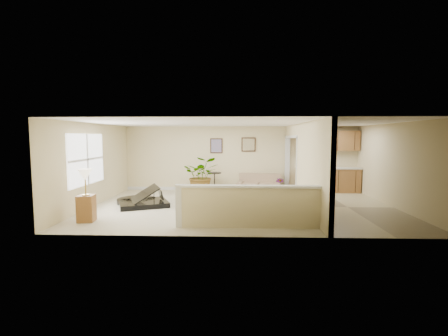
{
  "coord_description": "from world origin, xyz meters",
  "views": [
    {
      "loc": [
        -0.18,
        -9.64,
        2.09
      ],
      "look_at": [
        -0.56,
        0.4,
        1.13
      ],
      "focal_mm": 26.0,
      "sensor_mm": 36.0,
      "label": 1
    }
  ],
  "objects_px": {
    "lamp_stand": "(86,199)",
    "piano_bench": "(198,199)",
    "loveseat": "(259,183)",
    "palm_plant": "(202,176)",
    "piano": "(143,187)",
    "accent_table": "(214,180)",
    "small_plant": "(279,187)"
  },
  "relations": [
    {
      "from": "lamp_stand",
      "to": "piano_bench",
      "type": "bearing_deg",
      "value": 30.66
    },
    {
      "from": "piano_bench",
      "to": "piano",
      "type": "bearing_deg",
      "value": 165.67
    },
    {
      "from": "palm_plant",
      "to": "lamp_stand",
      "type": "distance_m",
      "value": 4.68
    },
    {
      "from": "piano",
      "to": "accent_table",
      "type": "xyz_separation_m",
      "value": [
        2.04,
        2.38,
        -0.07
      ]
    },
    {
      "from": "accent_table",
      "to": "lamp_stand",
      "type": "height_order",
      "value": "lamp_stand"
    },
    {
      "from": "palm_plant",
      "to": "small_plant",
      "type": "bearing_deg",
      "value": 6.72
    },
    {
      "from": "piano",
      "to": "small_plant",
      "type": "relative_size",
      "value": 3.69
    },
    {
      "from": "piano_bench",
      "to": "loveseat",
      "type": "distance_m",
      "value": 3.49
    },
    {
      "from": "loveseat",
      "to": "lamp_stand",
      "type": "bearing_deg",
      "value": -124.46
    },
    {
      "from": "loveseat",
      "to": "lamp_stand",
      "type": "xyz_separation_m",
      "value": [
        -4.57,
        -4.43,
        0.2
      ]
    },
    {
      "from": "piano_bench",
      "to": "small_plant",
      "type": "relative_size",
      "value": 1.54
    },
    {
      "from": "accent_table",
      "to": "palm_plant",
      "type": "xyz_separation_m",
      "value": [
        -0.44,
        -0.38,
        0.19
      ]
    },
    {
      "from": "palm_plant",
      "to": "loveseat",
      "type": "bearing_deg",
      "value": 11.5
    },
    {
      "from": "palm_plant",
      "to": "piano",
      "type": "bearing_deg",
      "value": -128.59
    },
    {
      "from": "palm_plant",
      "to": "small_plant",
      "type": "relative_size",
      "value": 2.52
    },
    {
      "from": "loveseat",
      "to": "palm_plant",
      "type": "relative_size",
      "value": 1.29
    },
    {
      "from": "piano_bench",
      "to": "small_plant",
      "type": "height_order",
      "value": "piano_bench"
    },
    {
      "from": "small_plant",
      "to": "palm_plant",
      "type": "bearing_deg",
      "value": -173.28
    },
    {
      "from": "accent_table",
      "to": "lamp_stand",
      "type": "xyz_separation_m",
      "value": [
        -2.89,
        -4.38,
        0.07
      ]
    },
    {
      "from": "piano",
      "to": "palm_plant",
      "type": "relative_size",
      "value": 1.46
    },
    {
      "from": "loveseat",
      "to": "palm_plant",
      "type": "xyz_separation_m",
      "value": [
        -2.12,
        -0.43,
        0.33
      ]
    },
    {
      "from": "loveseat",
      "to": "palm_plant",
      "type": "distance_m",
      "value": 2.19
    },
    {
      "from": "piano_bench",
      "to": "small_plant",
      "type": "bearing_deg",
      "value": 45.61
    },
    {
      "from": "piano",
      "to": "lamp_stand",
      "type": "distance_m",
      "value": 2.17
    },
    {
      "from": "accent_table",
      "to": "small_plant",
      "type": "bearing_deg",
      "value": -0.97
    },
    {
      "from": "loveseat",
      "to": "accent_table",
      "type": "distance_m",
      "value": 1.68
    },
    {
      "from": "loveseat",
      "to": "palm_plant",
      "type": "height_order",
      "value": "palm_plant"
    },
    {
      "from": "piano",
      "to": "piano_bench",
      "type": "xyz_separation_m",
      "value": [
        1.76,
        -0.45,
        -0.28
      ]
    },
    {
      "from": "small_plant",
      "to": "lamp_stand",
      "type": "xyz_separation_m",
      "value": [
        -5.34,
        -4.33,
        0.32
      ]
    },
    {
      "from": "piano_bench",
      "to": "lamp_stand",
      "type": "bearing_deg",
      "value": -149.34
    },
    {
      "from": "loveseat",
      "to": "small_plant",
      "type": "relative_size",
      "value": 3.27
    },
    {
      "from": "piano_bench",
      "to": "lamp_stand",
      "type": "height_order",
      "value": "lamp_stand"
    }
  ]
}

